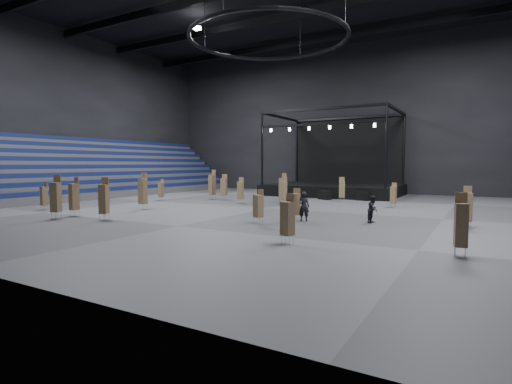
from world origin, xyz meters
The scene contains 29 objects.
floor centered at (0.00, 0.00, 0.00)m, with size 50.00×50.00×0.00m, color #4D4E50.
wall_back centered at (0.00, 21.00, 9.00)m, with size 50.00×0.20×18.00m, color black.
wall_left centered at (-25.00, 0.00, 9.00)m, with size 0.20×42.00×18.00m, color black.
bleachers_left centered at (-22.94, 0.00, 1.73)m, with size 7.20×40.00×6.40m.
stage centered at (0.00, 16.24, 1.45)m, with size 14.00×10.00×9.20m.
truss_ring centered at (0.00, 0.00, 13.00)m, with size 12.30×12.30×5.15m.
flight_case_left centered at (-1.55, 9.16, 0.38)m, with size 1.15×0.58×0.77m, color black.
flight_case_mid centered at (1.15, 9.60, 0.43)m, with size 1.30×0.65×0.87m, color black.
flight_case_right centered at (4.66, 10.34, 0.42)m, with size 1.25×0.63×0.83m, color black.
chair_stack_0 centered at (-3.98, 2.29, 1.19)m, with size 0.52×0.52×2.29m.
chair_stack_1 centered at (-8.92, -10.59, 1.33)m, with size 0.55×0.55×2.59m.
chair_stack_2 centered at (0.05, 2.58, 1.25)m, with size 0.59×0.59×2.38m.
chair_stack_3 centered at (-8.64, 4.46, 1.48)m, with size 0.63×0.63×2.90m.
chair_stack_4 centered at (8.44, 5.29, 1.04)m, with size 0.47×0.47×1.99m.
chair_stack_5 centered at (3.37, 8.01, 1.21)m, with size 0.66×0.66×2.27m.
chair_stack_6 centered at (7.42, -11.99, 1.16)m, with size 0.58×0.58×2.19m.
chair_stack_7 centered at (-11.91, 0.75, 1.06)m, with size 0.47×0.47×2.04m.
chair_stack_8 centered at (-8.76, -11.99, 1.41)m, with size 0.66×0.66×2.76m.
chair_stack_9 centered at (3.37, -7.42, 1.06)m, with size 0.57×0.57×1.99m.
chair_stack_10 centered at (4.81, -5.43, 1.07)m, with size 0.49×0.49×1.99m.
chair_stack_11 centered at (-5.63, -10.87, 1.35)m, with size 0.62×0.62×2.65m.
chair_stack_12 centered at (13.94, -3.16, 1.17)m, with size 0.50×0.50×2.28m.
chair_stack_13 centered at (14.00, -10.82, 1.23)m, with size 0.52×0.52×2.40m.
chair_stack_14 centered at (-0.94, 4.54, 1.36)m, with size 0.60×0.60×2.65m.
chair_stack_15 centered at (-7.84, -5.51, 1.43)m, with size 0.57×0.57×2.80m.
chair_stack_16 centered at (-7.21, 4.42, 1.31)m, with size 0.65×0.65×2.48m.
chair_stack_17 centered at (-14.00, -9.50, 1.09)m, with size 0.46×0.46×2.10m.
man_center centered at (5.27, -5.20, 0.90)m, with size 0.66×0.43×1.80m, color black.
crew_member centered at (9.06, -3.83, 0.81)m, with size 0.79×0.61×1.62m, color black.
Camera 1 is at (14.74, -27.39, 3.45)m, focal length 28.00 mm.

